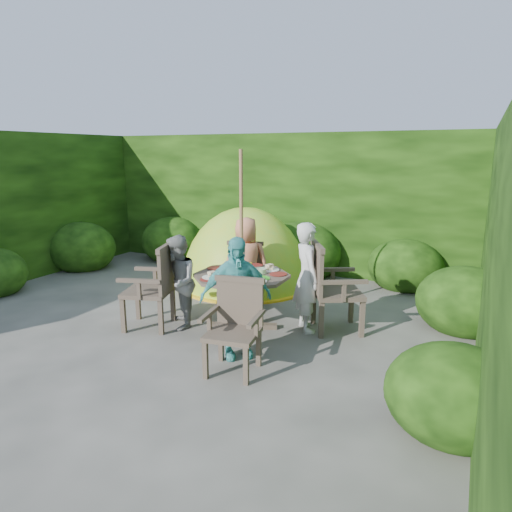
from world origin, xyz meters
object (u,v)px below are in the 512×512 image
at_px(child_front, 236,298).
at_px(garden_chair_back, 247,270).
at_px(patio_table, 242,283).
at_px(garden_chair_right, 330,286).
at_px(child_back, 246,263).
at_px(dome_tent, 245,284).
at_px(child_left, 178,282).
at_px(garden_chair_left, 155,285).
at_px(parasol_pole, 242,242).
at_px(garden_chair_front, 235,324).
at_px(child_right, 307,277).

bearing_deg(child_front, garden_chair_back, 73.06).
distance_m(patio_table, garden_chair_right, 1.08).
xyz_separation_m(patio_table, child_back, (-0.32, 0.73, 0.06)).
distance_m(patio_table, dome_tent, 2.07).
height_order(child_left, child_front, child_front).
distance_m(patio_table, garden_chair_left, 1.09).
bearing_deg(patio_table, garden_chair_left, -156.30).
bearing_deg(parasol_pole, child_left, -156.73).
xyz_separation_m(parasol_pole, garden_chair_front, (0.45, -1.01, -0.62)).
distance_m(garden_chair_right, child_front, 1.35).
height_order(child_back, dome_tent, child_back).
height_order(garden_chair_left, child_right, child_right).
height_order(patio_table, garden_chair_back, garden_chair_back).
height_order(garden_chair_front, child_back, child_back).
relative_size(garden_chair_left, garden_chair_back, 1.15).
relative_size(garden_chair_back, child_left, 0.76).
relative_size(patio_table, garden_chair_left, 1.55).
distance_m(parasol_pole, garden_chair_front, 1.27).
distance_m(garden_chair_right, child_back, 1.36).
xyz_separation_m(child_right, child_back, (-1.05, 0.42, -0.03)).
relative_size(garden_chair_front, dome_tent, 0.35).
height_order(garden_chair_left, child_front, child_front).
bearing_deg(child_back, child_left, 43.75).
relative_size(garden_chair_right, child_right, 0.78).
distance_m(garden_chair_back, child_right, 1.38).
distance_m(garden_chair_left, child_right, 1.89).
height_order(garden_chair_back, child_right, child_right).
height_order(garden_chair_back, dome_tent, dome_tent).
xyz_separation_m(garden_chair_right, child_left, (-1.74, -0.74, 0.02)).
bearing_deg(child_right, garden_chair_front, 130.37).
height_order(garden_chair_front, child_left, child_left).
distance_m(garden_chair_back, child_left, 1.36).
bearing_deg(dome_tent, child_right, -51.42).
relative_size(garden_chair_right, garden_chair_front, 1.18).
xyz_separation_m(garden_chair_right, child_right, (-0.27, -0.10, 0.11)).
relative_size(parasol_pole, garden_chair_front, 2.45).
xyz_separation_m(garden_chair_back, dome_tent, (-0.43, 0.77, -0.48)).
xyz_separation_m(parasol_pole, garden_chair_left, (-1.00, -0.44, -0.55)).
distance_m(patio_table, garden_chair_front, 1.11).
relative_size(parasol_pole, garden_chair_back, 2.47).
xyz_separation_m(garden_chair_back, child_front, (0.76, -1.74, 0.18)).
height_order(parasol_pole, child_front, parasol_pole).
xyz_separation_m(garden_chair_left, child_right, (1.73, 0.75, 0.13)).
relative_size(garden_chair_front, child_back, 0.69).
relative_size(parasol_pole, dome_tent, 0.85).
relative_size(child_right, child_front, 1.02).
bearing_deg(garden_chair_right, patio_table, 83.23).
bearing_deg(garden_chair_back, child_left, 60.49).
distance_m(garden_chair_left, child_left, 0.29).
xyz_separation_m(garden_chair_front, child_right, (0.28, 1.32, 0.20)).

